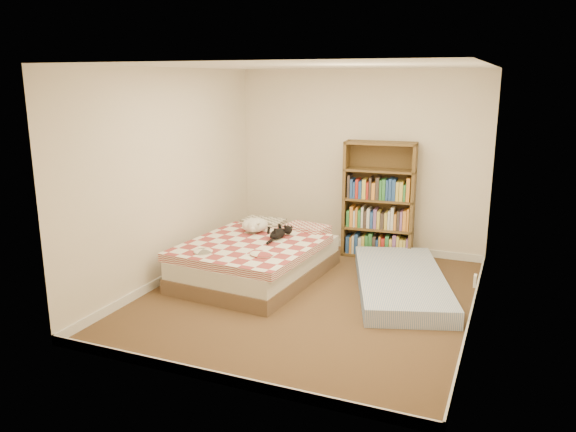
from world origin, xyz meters
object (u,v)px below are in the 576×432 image
at_px(floor_mattress, 401,282).
at_px(white_dog, 255,225).
at_px(bed, 258,258).
at_px(bookshelf, 379,215).
at_px(black_cat, 279,233).

xyz_separation_m(floor_mattress, white_dog, (-1.89, 0.08, 0.47)).
height_order(bed, floor_mattress, bed).
xyz_separation_m(bed, bookshelf, (1.15, 1.40, 0.33)).
distance_m(floor_mattress, white_dog, 1.95).
distance_m(bookshelf, black_cat, 1.55).
xyz_separation_m(floor_mattress, black_cat, (-1.51, -0.05, 0.44)).
relative_size(bookshelf, black_cat, 2.69).
distance_m(bed, bookshelf, 1.84).
bearing_deg(black_cat, bookshelf, 72.06).
xyz_separation_m(bed, black_cat, (0.20, 0.18, 0.29)).
bearing_deg(white_dog, black_cat, 7.32).
bearing_deg(floor_mattress, black_cat, 163.53).
relative_size(floor_mattress, black_cat, 3.64).
distance_m(bookshelf, white_dog, 1.72).
relative_size(bookshelf, floor_mattress, 0.74).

